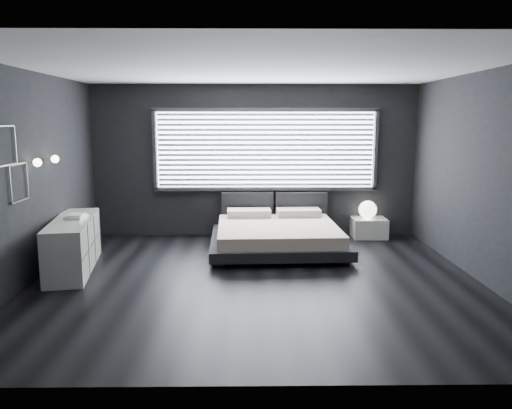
{
  "coord_description": "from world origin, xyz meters",
  "views": [
    {
      "loc": [
        -0.1,
        -6.52,
        2.14
      ],
      "look_at": [
        0.0,
        0.85,
        0.9
      ],
      "focal_mm": 35.0,
      "sensor_mm": 36.0,
      "label": 1
    }
  ],
  "objects": [
    {
      "name": "nightstand",
      "position": [
        2.12,
        2.5,
        0.18
      ],
      "size": [
        0.62,
        0.52,
        0.36
      ],
      "primitive_type": "cube",
      "rotation": [
        0.0,
        0.0,
        -0.01
      ],
      "color": "silver",
      "rests_on": "ground"
    },
    {
      "name": "bed",
      "position": [
        0.36,
        1.59,
        0.26
      ],
      "size": [
        2.26,
        2.17,
        0.57
      ],
      "color": "black",
      "rests_on": "ground"
    },
    {
      "name": "dresser",
      "position": [
        -2.65,
        0.54,
        0.37
      ],
      "size": [
        0.82,
        1.92,
        0.74
      ],
      "color": "silver",
      "rests_on": "ground"
    },
    {
      "name": "headboard",
      "position": [
        0.37,
        2.64,
        0.57
      ],
      "size": [
        1.96,
        0.16,
        0.52
      ],
      "color": "black",
      "rests_on": "ground"
    },
    {
      "name": "sconce_near",
      "position": [
        -2.88,
        0.05,
        1.6
      ],
      "size": [
        0.18,
        0.11,
        0.11
      ],
      "color": "silver",
      "rests_on": "ground"
    },
    {
      "name": "wall_art_lower",
      "position": [
        -2.98,
        -0.3,
        1.38
      ],
      "size": [
        0.01,
        0.48,
        0.48
      ],
      "color": "#47474C",
      "rests_on": "ground"
    },
    {
      "name": "wall_art_upper",
      "position": [
        -2.98,
        -0.55,
        1.85
      ],
      "size": [
        0.01,
        0.48,
        0.48
      ],
      "color": "#47474C",
      "rests_on": "ground"
    },
    {
      "name": "orb_lamp",
      "position": [
        2.08,
        2.48,
        0.52
      ],
      "size": [
        0.33,
        0.33,
        0.33
      ],
      "primitive_type": "sphere",
      "color": "white",
      "rests_on": "nightstand"
    },
    {
      "name": "book_stack",
      "position": [
        -2.62,
        0.62,
        0.78
      ],
      "size": [
        0.27,
        0.34,
        0.07
      ],
      "color": "white",
      "rests_on": "dresser"
    },
    {
      "name": "window",
      "position": [
        0.2,
        2.7,
        1.61
      ],
      "size": [
        4.14,
        0.09,
        1.52
      ],
      "color": "white",
      "rests_on": "ground"
    },
    {
      "name": "room",
      "position": [
        0.0,
        0.0,
        1.4
      ],
      "size": [
        6.04,
        6.0,
        2.8
      ],
      "color": "black",
      "rests_on": "ground"
    },
    {
      "name": "sconce_far",
      "position": [
        -2.88,
        0.65,
        1.6
      ],
      "size": [
        0.18,
        0.11,
        0.11
      ],
      "color": "silver",
      "rests_on": "ground"
    }
  ]
}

